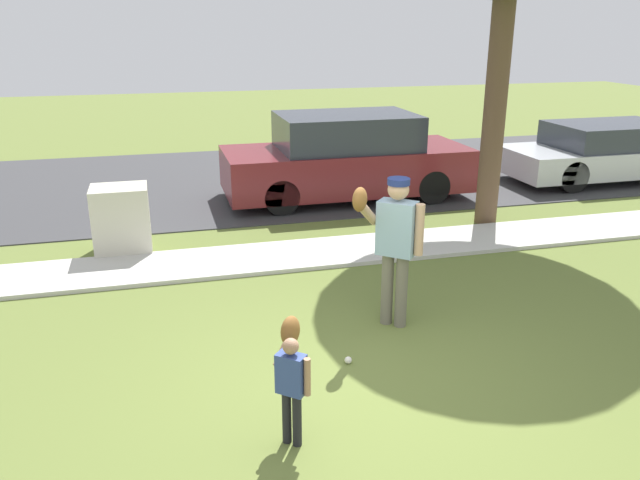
# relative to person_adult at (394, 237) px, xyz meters

# --- Properties ---
(ground_plane) EXTENTS (48.00, 48.00, 0.00)m
(ground_plane) POSITION_rel_person_adult_xyz_m (-0.70, 2.36, -1.07)
(ground_plane) COLOR olive
(sidewalk_strip) EXTENTS (36.00, 1.20, 0.06)m
(sidewalk_strip) POSITION_rel_person_adult_xyz_m (-0.70, 2.46, -1.04)
(sidewalk_strip) COLOR beige
(sidewalk_strip) RESTS_ON ground
(road_surface) EXTENTS (36.00, 6.80, 0.02)m
(road_surface) POSITION_rel_person_adult_xyz_m (-0.70, 7.46, -1.06)
(road_surface) COLOR #38383A
(road_surface) RESTS_ON ground
(person_adult) EXTENTS (0.86, 0.53, 1.72)m
(person_adult) POSITION_rel_person_adult_xyz_m (0.00, 0.00, 0.00)
(person_adult) COLOR #6B6656
(person_adult) RESTS_ON ground
(person_child) EXTENTS (0.32, 0.54, 1.01)m
(person_child) POSITION_rel_person_adult_xyz_m (-1.53, -1.73, -0.41)
(person_child) COLOR black
(person_child) RESTS_ON ground
(baseball) EXTENTS (0.07, 0.07, 0.07)m
(baseball) POSITION_rel_person_adult_xyz_m (-0.72, -0.70, -1.04)
(baseball) COLOR white
(baseball) RESTS_ON ground
(utility_cabinet) EXTENTS (0.81, 0.67, 1.02)m
(utility_cabinet) POSITION_rel_person_adult_xyz_m (-3.02, 3.31, -0.57)
(utility_cabinet) COLOR beige
(utility_cabinet) RESTS_ON ground
(parked_suv_maroon) EXTENTS (4.70, 1.90, 1.63)m
(parked_suv_maroon) POSITION_rel_person_adult_xyz_m (1.12, 5.43, -0.28)
(parked_suv_maroon) COLOR maroon
(parked_suv_maroon) RESTS_ON road_surface
(parked_sedan_silver) EXTENTS (4.60, 1.80, 1.23)m
(parked_sedan_silver) POSITION_rel_person_adult_xyz_m (7.08, 5.43, -0.45)
(parked_sedan_silver) COLOR silver
(parked_sedan_silver) RESTS_ON road_surface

